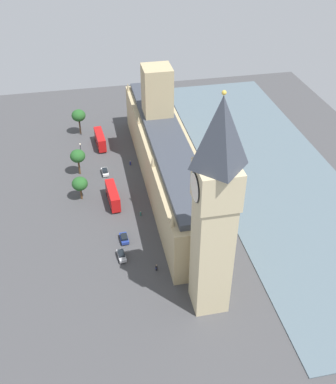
# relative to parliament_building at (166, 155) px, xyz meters

# --- Properties ---
(ground_plane) EXTENTS (149.66, 149.66, 0.00)m
(ground_plane) POSITION_rel_parliament_building_xyz_m (1.99, 1.64, -8.66)
(ground_plane) COLOR #424244
(river_thames) EXTENTS (39.02, 134.70, 0.25)m
(river_thames) POSITION_rel_parliament_building_xyz_m (-32.76, 1.64, -8.53)
(river_thames) COLOR slate
(river_thames) RESTS_ON ground
(parliament_building) EXTENTS (13.30, 79.66, 30.42)m
(parliament_building) POSITION_rel_parliament_building_xyz_m (0.00, 0.00, 0.00)
(parliament_building) COLOR tan
(parliament_building) RESTS_ON ground
(clock_tower) EXTENTS (8.03, 8.03, 49.09)m
(clock_tower) POSITION_rel_parliament_building_xyz_m (0.26, 47.42, 16.70)
(clock_tower) COLOR #CCBA8E
(clock_tower) RESTS_ON ground
(double_decker_bus_trailing) EXTENTS (3.24, 10.65, 4.75)m
(double_decker_bus_trailing) POSITION_rel_parliament_building_xyz_m (17.52, -24.02, -6.02)
(double_decker_bus_trailing) COLOR red
(double_decker_bus_trailing) RESTS_ON ground
(car_white_kerbside) EXTENTS (2.14, 4.35, 1.74)m
(car_white_kerbside) POSITION_rel_parliament_building_xyz_m (17.62, -6.86, -7.77)
(car_white_kerbside) COLOR silver
(car_white_kerbside) RESTS_ON ground
(double_decker_bus_near_tower) EXTENTS (3.28, 10.65, 4.75)m
(double_decker_bus_near_tower) POSITION_rel_parliament_building_xyz_m (16.67, 8.13, -6.02)
(double_decker_bus_near_tower) COLOR red
(double_decker_bus_near_tower) RESTS_ON ground
(car_blue_opposite_hall) EXTENTS (2.16, 4.13, 1.74)m
(car_blue_opposite_hall) POSITION_rel_parliament_building_xyz_m (15.65, 24.32, -7.77)
(car_blue_opposite_hall) COLOR navy
(car_blue_opposite_hall) RESTS_ON ground
(car_silver_midblock) EXTENTS (2.12, 4.31, 1.74)m
(car_silver_midblock) POSITION_rel_parliament_building_xyz_m (17.03, 30.31, -7.77)
(car_silver_midblock) COLOR #B7B7BC
(car_silver_midblock) RESTS_ON ground
(pedestrian_far_end) EXTENTS (0.59, 0.63, 1.49)m
(pedestrian_far_end) POSITION_rel_parliament_building_xyz_m (10.03, 15.23, -7.99)
(pedestrian_far_end) COLOR #336B60
(pedestrian_far_end) RESTS_ON ground
(pedestrian_under_trees) EXTENTS (0.62, 0.53, 1.57)m
(pedestrian_under_trees) POSITION_rel_parliament_building_xyz_m (9.32, -10.48, -7.95)
(pedestrian_under_trees) COLOR navy
(pedestrian_under_trees) RESTS_ON ground
(pedestrian_leading) EXTENTS (0.69, 0.71, 1.71)m
(pedestrian_leading) POSITION_rel_parliament_building_xyz_m (9.51, 35.97, -7.89)
(pedestrian_leading) COLOR black
(pedestrian_leading) RESTS_ON ground
(plane_tree_by_river_gate) EXTENTS (4.43, 4.43, 7.07)m
(plane_tree_by_river_gate) POSITION_rel_parliament_building_xyz_m (25.26, 4.31, -3.52)
(plane_tree_by_river_gate) COLOR brown
(plane_tree_by_river_gate) RESTS_ON ground
(plane_tree_corner) EXTENTS (4.75, 4.75, 9.04)m
(plane_tree_corner) POSITION_rel_parliament_building_xyz_m (23.65, -34.13, -1.71)
(plane_tree_corner) COLOR brown
(plane_tree_corner) RESTS_ON ground
(plane_tree_slot_10) EXTENTS (4.54, 4.54, 8.25)m
(plane_tree_slot_10) POSITION_rel_parliament_building_xyz_m (25.14, -8.68, -2.41)
(plane_tree_slot_10) COLOR brown
(plane_tree_slot_10) RESTS_ON ground
(street_lamp_slot_11) EXTENTS (0.56, 0.56, 6.50)m
(street_lamp_slot_11) POSITION_rel_parliament_building_xyz_m (23.54, -33.08, -4.14)
(street_lamp_slot_11) COLOR black
(street_lamp_slot_11) RESTS_ON ground
(street_lamp_slot_12) EXTENTS (0.56, 0.56, 5.61)m
(street_lamp_slot_12) POSITION_rel_parliament_building_xyz_m (24.15, -17.39, -4.68)
(street_lamp_slot_12) COLOR black
(street_lamp_slot_12) RESTS_ON ground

